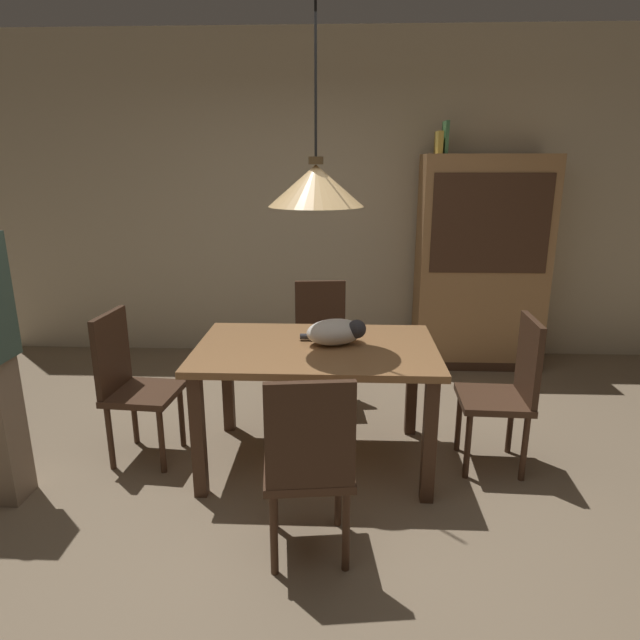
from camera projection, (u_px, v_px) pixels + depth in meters
The scene contains 12 objects.
ground at pixel (316, 513), 2.88m from camera, with size 10.00×10.00×0.00m, color #847056.
back_wall at pixel (330, 200), 5.02m from camera, with size 6.40×0.10×2.90m, color beige.
dining_table at pixel (316, 362), 3.21m from camera, with size 1.40×0.90×0.75m.
chair_far_back at pixel (321, 338), 4.09m from camera, with size 0.44×0.44×0.93m.
chair_right_side at pixel (508, 387), 3.20m from camera, with size 0.42×0.42×0.93m.
chair_near_front at pixel (309, 461), 2.41m from camera, with size 0.44×0.44×0.93m.
chair_left_side at pixel (130, 380), 3.30m from camera, with size 0.43×0.43×0.93m.
cat_sleeping at pixel (337, 332), 3.19m from camera, with size 0.41×0.32×0.16m.
pendant_lamp at pixel (316, 185), 2.93m from camera, with size 0.52×0.52×1.30m.
hutch_bookcase at pixel (480, 268), 4.80m from camera, with size 1.12×0.45×1.85m.
book_yellow_short at pixel (439, 143), 4.53m from camera, with size 0.04×0.20×0.18m, color gold.
book_green_slim at pixel (445, 138), 4.52m from camera, with size 0.03×0.20×0.26m, color #427A4C.
Camera 1 is at (0.13, -2.48, 1.78)m, focal length 30.63 mm.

